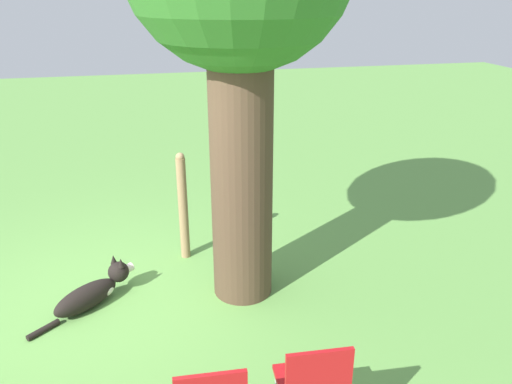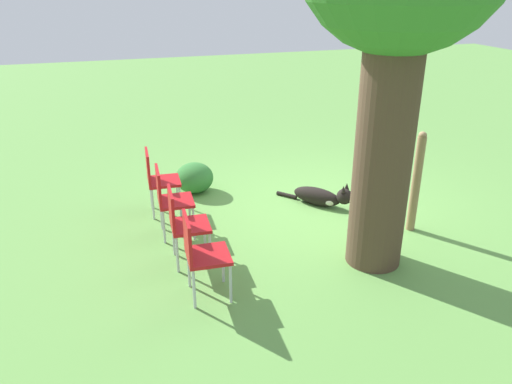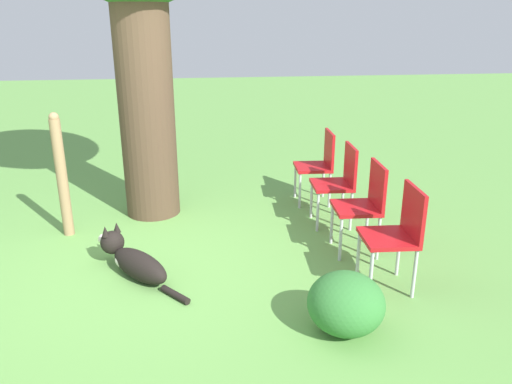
{
  "view_description": "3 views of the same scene",
  "coord_description": "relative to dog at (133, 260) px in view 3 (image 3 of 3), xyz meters",
  "views": [
    {
      "loc": [
        4.44,
        0.46,
        2.99
      ],
      "look_at": [
        0.0,
        1.46,
        1.12
      ],
      "focal_mm": 35.0,
      "sensor_mm": 36.0,
      "label": 1
    },
    {
      "loc": [
        2.76,
        5.62,
        2.99
      ],
      "look_at": [
        1.12,
        0.52,
        0.67
      ],
      "focal_mm": 35.0,
      "sensor_mm": 36.0,
      "label": 2
    },
    {
      "loc": [
        0.47,
        -4.27,
        2.18
      ],
      "look_at": [
        1.08,
        0.45,
        0.51
      ],
      "focal_mm": 35.0,
      "sensor_mm": 36.0,
      "label": 3
    }
  ],
  "objects": [
    {
      "name": "ground_plane",
      "position": [
        0.1,
        0.2,
        -0.14
      ],
      "size": [
        30.0,
        30.0,
        0.0
      ],
      "primitive_type": "plane",
      "color": "#609947"
    },
    {
      "name": "dog",
      "position": [
        0.0,
        0.0,
        0.0
      ],
      "size": [
        0.86,
        0.99,
        0.4
      ],
      "rotation": [
        0.0,
        0.0,
        2.27
      ],
      "color": "black",
      "rests_on": "ground_plane"
    },
    {
      "name": "fence_post",
      "position": [
        -0.77,
        0.99,
        0.51
      ],
      "size": [
        0.11,
        0.11,
        1.3
      ],
      "color": "#937551",
      "rests_on": "ground_plane"
    },
    {
      "name": "red_chair_0",
      "position": [
        2.22,
        -0.49,
        0.38
      ],
      "size": [
        0.44,
        0.46,
        0.89
      ],
      "rotation": [
        0.0,
        0.0,
        3.09
      ],
      "color": "#B21419",
      "rests_on": "ground_plane"
    },
    {
      "name": "red_chair_1",
      "position": [
        2.17,
        0.21,
        0.38
      ],
      "size": [
        0.44,
        0.46,
        0.89
      ],
      "rotation": [
        0.0,
        0.0,
        3.09
      ],
      "color": "#B21419",
      "rests_on": "ground_plane"
    },
    {
      "name": "red_chair_2",
      "position": [
        2.13,
        0.9,
        0.38
      ],
      "size": [
        0.44,
        0.46,
        0.89
      ],
      "rotation": [
        0.0,
        0.0,
        3.09
      ],
      "color": "#B21419",
      "rests_on": "ground_plane"
    },
    {
      "name": "red_chair_3",
      "position": [
        2.08,
        1.6,
        0.38
      ],
      "size": [
        0.44,
        0.46,
        0.89
      ],
      "rotation": [
        0.0,
        0.0,
        3.09
      ],
      "color": "#B21419",
      "rests_on": "ground_plane"
    },
    {
      "name": "low_shrub",
      "position": [
        1.62,
        -1.05,
        0.08
      ],
      "size": [
        0.56,
        0.56,
        0.45
      ],
      "color": "#337533",
      "rests_on": "ground_plane"
    }
  ]
}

